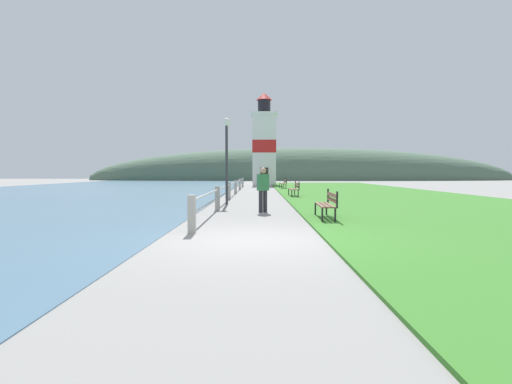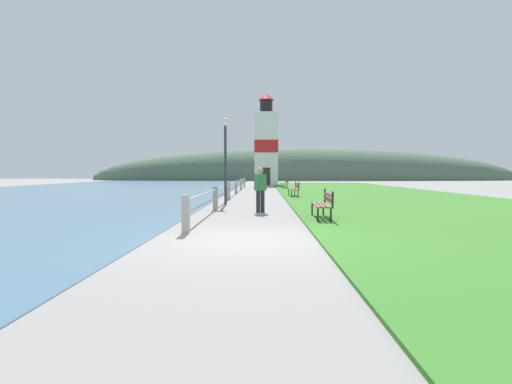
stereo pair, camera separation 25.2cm
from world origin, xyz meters
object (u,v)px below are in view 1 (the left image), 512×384
Objects in this scene: park_bench_near at (327,203)px; park_bench_midway at (295,188)px; lamp_post at (227,145)px; lighthouse at (264,145)px; person_strolling at (263,188)px; park_bench_far at (284,183)px.

park_bench_near and park_bench_midway have the same top height.
lamp_post is (-3.62, 5.91, 2.20)m from park_bench_near.
lighthouse is 2.70× the size of lamp_post.
park_bench_near is 3.09m from person_strolling.
lighthouse reaches higher than person_strolling.
park_bench_midway is at bearing -87.97° from park_bench_near.
lamp_post is (-3.68, -17.22, 2.20)m from park_bench_far.
park_bench_near is 0.18× the size of lighthouse.
lamp_post is (-1.63, 3.57, 1.84)m from person_strolling.
lamp_post is at bearing 55.19° from park_bench_midway.
park_bench_near is at bearing 87.38° from park_bench_far.
lamp_post is at bearing -56.50° from park_bench_near.
lighthouse is 32.22m from person_strolling.
lamp_post is (-2.07, -28.43, -1.92)m from lighthouse.
lighthouse is (-1.55, 22.94, 4.12)m from park_bench_midway.
park_bench_far is at bearing 77.93° from lamp_post.
park_bench_midway is at bearing -39.15° from person_strolling.
person_strolling is at bearing -65.44° from lamp_post.
lamp_post reaches higher than park_bench_midway.
park_bench_far is at bearing -81.79° from lighthouse.
lighthouse is (-1.62, 11.20, 4.12)m from park_bench_far.
park_bench_near is 1.18× the size of person_strolling.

